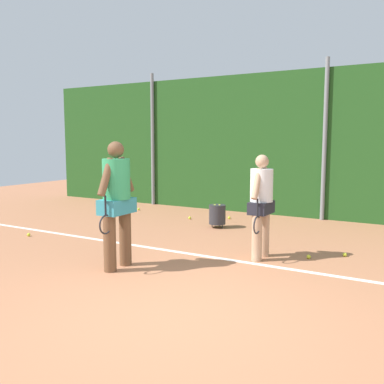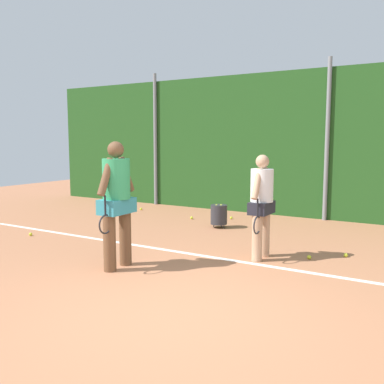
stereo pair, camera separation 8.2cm
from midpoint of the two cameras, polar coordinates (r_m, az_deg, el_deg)
name	(u,v)px [view 1 (the left image)]	position (r m, az deg, el deg)	size (l,w,h in m)	color
ground_plane	(247,268)	(6.55, 6.96, -10.02)	(26.30, 26.30, 0.00)	#B2704C
hedge_fence_backdrop	(326,145)	(10.77, 17.15, 6.01)	(17.10, 0.25, 3.57)	#23511E
fence_post_left	(153,140)	(12.68, -5.42, 6.88)	(0.10, 0.10, 3.79)	gray
fence_post_center	(325,140)	(10.60, 16.96, 6.60)	(0.10, 0.10, 3.79)	gray
court_baseline_paint	(254,264)	(6.79, 7.91, -9.37)	(12.49, 0.10, 0.01)	white
player_foreground_near	(117,198)	(6.40, -10.31, -0.80)	(0.40, 0.85, 1.88)	brown
player_midcourt	(261,201)	(6.92, 8.82, -1.19)	(0.36, 0.78, 1.67)	tan
ball_hopper	(217,214)	(9.37, 3.12, -2.98)	(0.36, 0.36, 0.51)	#2D2D33
tennis_ball_1	(190,218)	(10.38, -0.53, -3.44)	(0.07, 0.07, 0.07)	#CCDB33
tennis_ball_5	(309,257)	(7.24, 14.88, -8.28)	(0.07, 0.07, 0.07)	#CCDB33
tennis_ball_6	(139,209)	(11.78, -7.27, -2.25)	(0.07, 0.07, 0.07)	#CCDB33
tennis_ball_7	(345,255)	(7.54, 19.28, -7.84)	(0.07, 0.07, 0.07)	#CCDB33
tennis_ball_8	(29,235)	(9.17, -21.06, -5.30)	(0.07, 0.07, 0.07)	#CCDB33
tennis_ball_9	(213,222)	(9.90, 2.62, -3.96)	(0.07, 0.07, 0.07)	#CCDB33
tennis_ball_10	(262,229)	(9.24, 8.95, -4.83)	(0.07, 0.07, 0.07)	#CCDB33
tennis_ball_11	(261,217)	(10.62, 8.90, -3.29)	(0.07, 0.07, 0.07)	#CCDB33
tennis_ball_13	(229,218)	(10.43, 4.73, -3.41)	(0.07, 0.07, 0.07)	#CCDB33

